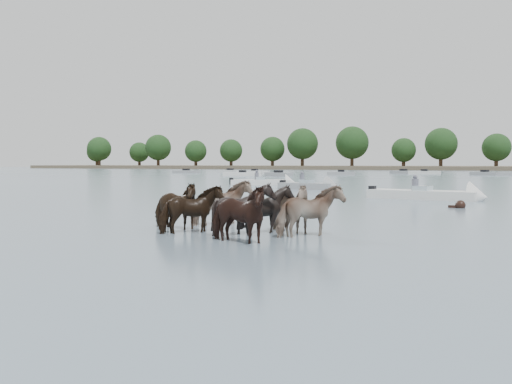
% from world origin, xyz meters
% --- Properties ---
extents(ground, '(400.00, 400.00, 0.00)m').
position_xyz_m(ground, '(0.00, 0.00, 0.00)').
color(ground, '#4B5F6D').
rests_on(ground, ground).
extents(shoreline, '(160.00, 30.00, 1.00)m').
position_xyz_m(shoreline, '(-70.00, 150.00, 0.50)').
color(shoreline, '#4C4233').
rests_on(shoreline, ground).
extents(pony_herd, '(6.08, 4.78, 1.58)m').
position_xyz_m(pony_herd, '(-1.83, 1.90, 0.62)').
color(pony_herd, black).
rests_on(pony_herd, ground).
extents(swimming_pony, '(0.72, 0.44, 0.44)m').
position_xyz_m(swimming_pony, '(2.93, 13.62, 0.10)').
color(swimming_pony, black).
rests_on(swimming_pony, ground).
extents(motorboat_a, '(4.83, 2.16, 1.92)m').
position_xyz_m(motorboat_a, '(-8.06, 26.97, 0.23)').
color(motorboat_a, gray).
rests_on(motorboat_a, ground).
extents(motorboat_b, '(6.42, 2.59, 1.92)m').
position_xyz_m(motorboat_b, '(1.42, 18.88, 0.22)').
color(motorboat_b, silver).
rests_on(motorboat_b, ground).
extents(motorboat_f, '(5.80, 3.57, 1.92)m').
position_xyz_m(motorboat_f, '(-14.22, 32.82, 0.23)').
color(motorboat_f, silver).
rests_on(motorboat_f, ground).
extents(distant_flotilla, '(106.70, 29.31, 0.93)m').
position_xyz_m(distant_flotilla, '(-0.87, 79.21, 0.26)').
color(distant_flotilla, gray).
rests_on(distant_flotilla, ground).
extents(treeline, '(147.89, 21.81, 12.46)m').
position_xyz_m(treeline, '(-66.62, 147.53, 6.64)').
color(treeline, '#382619').
rests_on(treeline, ground).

